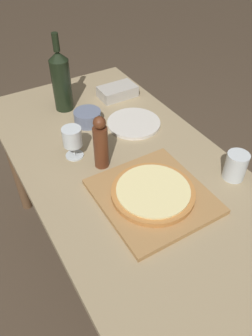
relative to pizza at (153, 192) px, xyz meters
The scene contains 11 objects.
ground_plane 0.78m from the pizza, 85.60° to the left, with size 12.00×12.00×0.00m, color #4C3D2D.
dining_table 0.22m from the pizza, 85.60° to the left, with size 0.74×1.52×0.73m.
cutting_board 0.02m from the pizza, behind, with size 0.35×0.37×0.02m.
pizza is the anchor object (origin of this frame).
wine_bottle 0.69m from the pizza, 92.62° to the left, with size 0.08×0.08×0.35m.
pepper_mill 0.26m from the pizza, 106.07° to the left, with size 0.05×0.05×0.21m.
wine_glass 0.37m from the pizza, 111.82° to the left, with size 0.07×0.07×0.13m.
small_bowl 0.51m from the pizza, 89.18° to the left, with size 0.12×0.12×0.06m.
drinking_tumbler 0.31m from the pizza, 11.22° to the right, with size 0.08×0.08×0.10m.
dinner_plate 0.44m from the pizza, 66.69° to the left, with size 0.23×0.23×0.01m.
food_container 0.69m from the pizza, 70.31° to the left, with size 0.18×0.11×0.05m.
Camera 1 is at (-0.48, -0.78, 1.55)m, focal length 35.00 mm.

